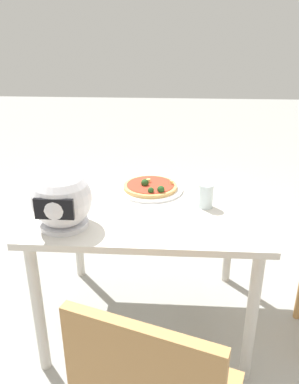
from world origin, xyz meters
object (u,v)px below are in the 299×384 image
at_px(motorcycle_helmet, 62,200).
at_px(drinking_glass, 206,196).
at_px(dining_table, 149,217).
at_px(pizza, 151,186).

bearing_deg(motorcycle_helmet, drinking_glass, -159.80).
xyz_separation_m(dining_table, motorcycle_helmet, (0.34, 0.27, 0.20)).
height_order(dining_table, drinking_glass, drinking_glass).
height_order(pizza, drinking_glass, drinking_glass).
relative_size(pizza, drinking_glass, 2.42).
bearing_deg(drinking_glass, dining_table, -8.89).
height_order(dining_table, pizza, pizza).
distance_m(dining_table, pizza, 0.17).
bearing_deg(dining_table, drinking_glass, 171.11).
xyz_separation_m(dining_table, pizza, (-0.00, -0.13, 0.11)).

